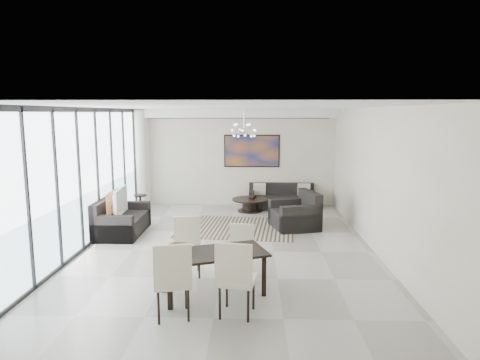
{
  "coord_description": "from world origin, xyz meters",
  "views": [
    {
      "loc": [
        0.53,
        -8.36,
        2.79
      ],
      "look_at": [
        0.24,
        1.39,
        1.25
      ],
      "focal_mm": 32.0,
      "sensor_mm": 36.0,
      "label": 1
    }
  ],
  "objects_px": {
    "sofa_main": "(282,200)",
    "television": "(116,202)",
    "dining_table": "(213,258)",
    "tv_console": "(111,224)",
    "coffee_table": "(250,204)"
  },
  "relations": [
    {
      "from": "television",
      "to": "sofa_main",
      "type": "bearing_deg",
      "value": -57.84
    },
    {
      "from": "television",
      "to": "dining_table",
      "type": "relative_size",
      "value": 0.59
    },
    {
      "from": "coffee_table",
      "to": "dining_table",
      "type": "bearing_deg",
      "value": -95.35
    },
    {
      "from": "dining_table",
      "to": "sofa_main",
      "type": "bearing_deg",
      "value": 76.55
    },
    {
      "from": "sofa_main",
      "to": "television",
      "type": "height_order",
      "value": "television"
    },
    {
      "from": "coffee_table",
      "to": "television",
      "type": "relative_size",
      "value": 0.97
    },
    {
      "from": "coffee_table",
      "to": "television",
      "type": "height_order",
      "value": "television"
    },
    {
      "from": "sofa_main",
      "to": "television",
      "type": "relative_size",
      "value": 1.83
    },
    {
      "from": "coffee_table",
      "to": "tv_console",
      "type": "bearing_deg",
      "value": -142.93
    },
    {
      "from": "sofa_main",
      "to": "tv_console",
      "type": "relative_size",
      "value": 1.29
    },
    {
      "from": "coffee_table",
      "to": "tv_console",
      "type": "xyz_separation_m",
      "value": [
        -3.22,
        -2.43,
        0.03
      ]
    },
    {
      "from": "coffee_table",
      "to": "dining_table",
      "type": "height_order",
      "value": "dining_table"
    },
    {
      "from": "television",
      "to": "dining_table",
      "type": "distance_m",
      "value": 4.1
    },
    {
      "from": "sofa_main",
      "to": "television",
      "type": "distance_m",
      "value": 4.98
    },
    {
      "from": "coffee_table",
      "to": "television",
      "type": "xyz_separation_m",
      "value": [
        -3.06,
        -2.46,
        0.57
      ]
    }
  ]
}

